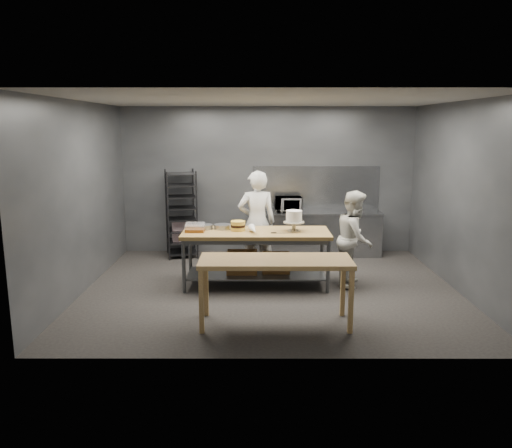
{
  "coord_description": "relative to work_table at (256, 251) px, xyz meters",
  "views": [
    {
      "loc": [
        -0.23,
        -7.79,
        2.61
      ],
      "look_at": [
        -0.24,
        0.13,
        1.05
      ],
      "focal_mm": 35.0,
      "sensor_mm": 36.0,
      "label": 1
    }
  ],
  "objects": [
    {
      "name": "chef_right",
      "position": [
        1.63,
        0.02,
        0.22
      ],
      "size": [
        0.81,
        0.92,
        1.58
      ],
      "primitive_type": "imported",
      "rotation": [
        0.0,
        0.0,
        1.25
      ],
      "color": "silver",
      "rests_on": "ground"
    },
    {
      "name": "ground",
      "position": [
        0.24,
        -0.2,
        -0.57
      ],
      "size": [
        6.0,
        6.0,
        0.0
      ],
      "primitive_type": "plane",
      "color": "black",
      "rests_on": "ground"
    },
    {
      "name": "layer_cake",
      "position": [
        -0.3,
        0.03,
        0.43
      ],
      "size": [
        0.24,
        0.24,
        0.16
      ],
      "color": "gold",
      "rests_on": "work_table"
    },
    {
      "name": "chef_behind",
      "position": [
        0.01,
        0.7,
        0.35
      ],
      "size": [
        0.72,
        0.52,
        1.85
      ],
      "primitive_type": "imported",
      "rotation": [
        0.0,
        0.0,
        3.26
      ],
      "color": "white",
      "rests_on": "ground"
    },
    {
      "name": "microwave",
      "position": [
        0.65,
        1.98,
        0.48
      ],
      "size": [
        0.54,
        0.37,
        0.3
      ],
      "primitive_type": "imported",
      "color": "black",
      "rests_on": "back_counter"
    },
    {
      "name": "speed_rack",
      "position": [
        -1.51,
        1.9,
        0.28
      ],
      "size": [
        0.73,
        0.77,
        1.75
      ],
      "color": "black",
      "rests_on": "ground"
    },
    {
      "name": "pastry_clamshells",
      "position": [
        -1.01,
        0.03,
        0.4
      ],
      "size": [
        0.33,
        0.41,
        0.11
      ],
      "color": "#A25C20",
      "rests_on": "work_table"
    },
    {
      "name": "near_counter",
      "position": [
        0.26,
        -1.68,
        0.24
      ],
      "size": [
        2.0,
        0.7,
        0.9
      ],
      "color": "brown",
      "rests_on": "ground"
    },
    {
      "name": "splashback_panel",
      "position": [
        1.24,
        2.28,
        0.78
      ],
      "size": [
        2.6,
        0.02,
        0.9
      ],
      "primitive_type": "cube",
      "color": "slate",
      "rests_on": "back_counter"
    },
    {
      "name": "cake_pans",
      "position": [
        -0.67,
        0.16,
        0.39
      ],
      "size": [
        0.53,
        0.28,
        0.07
      ],
      "color": "gray",
      "rests_on": "work_table"
    },
    {
      "name": "work_table",
      "position": [
        0.0,
        0.0,
        0.0
      ],
      "size": [
        2.4,
        0.9,
        0.92
      ],
      "color": "olive",
      "rests_on": "ground"
    },
    {
      "name": "offset_spatula",
      "position": [
        0.37,
        -0.18,
        0.35
      ],
      "size": [
        0.36,
        0.02,
        0.02
      ],
      "color": "slate",
      "rests_on": "work_table"
    },
    {
      "name": "piping_bag",
      "position": [
        -0.04,
        -0.19,
        0.41
      ],
      "size": [
        0.18,
        0.39,
        0.12
      ],
      "primitive_type": "cone",
      "rotation": [
        1.57,
        0.0,
        0.17
      ],
      "color": "white",
      "rests_on": "work_table"
    },
    {
      "name": "frosted_cake_stand",
      "position": [
        0.62,
        -0.02,
        0.57
      ],
      "size": [
        0.34,
        0.34,
        0.34
      ],
      "color": "#A9A087",
      "rests_on": "work_table"
    },
    {
      "name": "back_wall",
      "position": [
        0.24,
        2.3,
        0.93
      ],
      "size": [
        6.0,
        0.04,
        3.0
      ],
      "primitive_type": "cube",
      "color": "#4C4F54",
      "rests_on": "ground"
    },
    {
      "name": "back_counter",
      "position": [
        1.24,
        1.98,
        -0.12
      ],
      "size": [
        2.6,
        0.6,
        0.9
      ],
      "color": "slate",
      "rests_on": "ground"
    }
  ]
}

